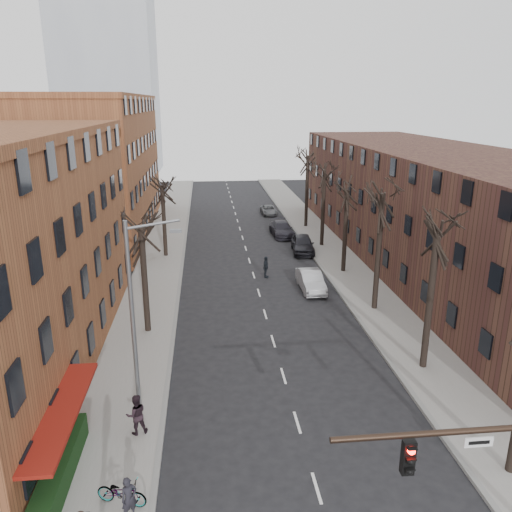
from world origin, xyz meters
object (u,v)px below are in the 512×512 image
object	(u,v)px
silver_sedan	(311,281)
parked_car_mid	(282,229)
bicycle	(122,492)
parked_car_near	(303,244)
pedestrian_a	(129,498)

from	to	relation	value
silver_sedan	parked_car_mid	xyz separation A→B (m)	(0.24, 16.19, 0.00)
bicycle	parked_car_near	bearing A→B (deg)	-4.06
parked_car_mid	bicycle	world-z (taller)	parked_car_mid
silver_sedan	bicycle	xyz separation A→B (m)	(-11.04, -20.38, -0.11)
parked_car_mid	pedestrian_a	bearing A→B (deg)	-109.02
parked_car_near	pedestrian_a	xyz separation A→B (m)	(-11.98, -30.93, 0.09)
parked_car_mid	silver_sedan	bearing A→B (deg)	-93.50
parked_car_near	bicycle	distance (m)	32.73
pedestrian_a	bicycle	world-z (taller)	pedestrian_a
silver_sedan	parked_car_near	world-z (taller)	parked_car_near
silver_sedan	pedestrian_a	xyz separation A→B (m)	(-10.68, -21.00, 0.18)
pedestrian_a	silver_sedan	bearing A→B (deg)	30.43
silver_sedan	bicycle	world-z (taller)	silver_sedan
parked_car_near	parked_car_mid	world-z (taller)	parked_car_near
parked_car_near	parked_car_mid	bearing A→B (deg)	104.95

